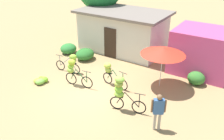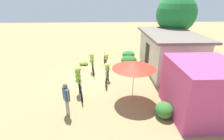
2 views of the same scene
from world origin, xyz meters
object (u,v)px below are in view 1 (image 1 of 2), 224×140
building_low (123,31)px  bicycle_leftmost (71,61)px  bicycle_near_pile (74,71)px  market_umbrella (163,51)px  person_vendor (158,109)px  bicycle_center_loaded (111,73)px  banana_pile_on_ground (41,80)px  bicycle_by_shop (121,91)px  shop_pink (202,51)px

building_low → bicycle_leftmost: size_ratio=3.60×
bicycle_leftmost → bicycle_near_pile: (1.08, -1.00, 0.14)m
market_umbrella → person_vendor: size_ratio=1.35×
bicycle_center_loaded → banana_pile_on_ground: 3.81m
building_low → bicycle_center_loaded: building_low is taller
person_vendor → banana_pile_on_ground: bearing=179.7°
bicycle_leftmost → person_vendor: bearing=-16.9°
bicycle_center_loaded → bicycle_by_shop: bicycle_by_shop is taller
bicycle_near_pile → person_vendor: (5.01, -0.85, 0.14)m
shop_pink → person_vendor: shop_pink is taller
building_low → bicycle_center_loaded: bearing=-66.4°
market_umbrella → bicycle_center_loaded: 2.87m
bicycle_center_loaded → banana_pile_on_ground: size_ratio=2.12×
shop_pink → bicycle_center_loaded: (-3.50, -4.24, -0.52)m
bicycle_by_shop → bicycle_leftmost: bearing=160.1°
bicycle_leftmost → bicycle_center_loaded: size_ratio=1.03×
building_low → person_vendor: (5.44, -6.53, -0.41)m
shop_pink → bicycle_leftmost: bearing=-145.1°
bicycle_center_loaded → market_umbrella: bearing=30.5°
building_low → bicycle_near_pile: bearing=-85.6°
banana_pile_on_ground → person_vendor: 6.75m
bicycle_near_pile → banana_pile_on_ground: (-1.68, -0.81, -0.72)m
bicycle_leftmost → bicycle_by_shop: 4.53m
building_low → bicycle_near_pile: 5.73m
building_low → person_vendor: 8.51m
bicycle_near_pile → bicycle_center_loaded: 1.91m
bicycle_near_pile → banana_pile_on_ground: bicycle_near_pile is taller
market_umbrella → bicycle_near_pile: 4.62m
shop_pink → bicycle_leftmost: 7.54m
bicycle_near_pile → bicycle_center_loaded: bicycle_near_pile is taller
bicycle_by_shop → banana_pile_on_ground: bearing=-176.7°
person_vendor → building_low: bearing=129.8°
bicycle_center_loaded → bicycle_near_pile: bearing=-146.1°
bicycle_center_loaded → person_vendor: (3.43, -1.91, 0.27)m
bicycle_leftmost → bicycle_by_shop: bicycle_by_shop is taller
market_umbrella → person_vendor: market_umbrella is taller
building_low → person_vendor: bearing=-50.2°
bicycle_leftmost → bicycle_by_shop: bearing=-19.9°
bicycle_by_shop → banana_pile_on_ground: 4.94m
building_low → bicycle_by_shop: building_low is taller
person_vendor → bicycle_near_pile: bearing=170.4°
building_low → market_umbrella: 5.41m
bicycle_by_shop → shop_pink: bearing=71.9°
bicycle_center_loaded → bicycle_by_shop: bearing=-45.1°
bicycle_leftmost → person_vendor: size_ratio=1.02×
banana_pile_on_ground → bicycle_near_pile: bearing=25.7°
market_umbrella → banana_pile_on_ground: market_umbrella is taller
shop_pink → bicycle_near_pile: (-5.08, -5.30, -0.39)m
bicycle_near_pile → bicycle_center_loaded: (1.58, 1.06, -0.13)m
shop_pink → building_low: bearing=176.1°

